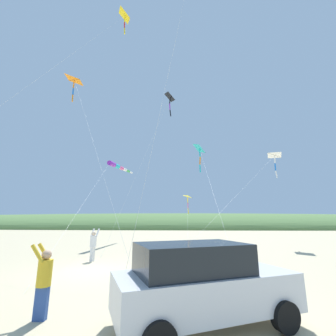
{
  "coord_description": "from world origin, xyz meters",
  "views": [
    {
      "loc": [
        -11.54,
        -4.45,
        2.42
      ],
      "look_at": [
        8.27,
        -3.32,
        6.92
      ],
      "focal_mm": 24.25,
      "sensor_mm": 36.0,
      "label": 1
    }
  ],
  "objects_px": {
    "kite_windsock_orange_high_right": "(119,167)",
    "kite_delta_black_fish_shape": "(275,155)",
    "person_adult_flyer": "(93,243)",
    "cooler_box": "(202,287)",
    "kite_delta_long_streamer_right": "(188,197)",
    "kite_delta_white_trailing": "(200,149)",
    "kite_delta_blue_topmost": "(171,97)",
    "person_child_green_jacket": "(44,277)",
    "kite_delta_teal_far_right": "(75,80)",
    "kite_delta_red_high_left": "(125,16)",
    "parked_car": "(201,282)"
  },
  "relations": [
    {
      "from": "kite_delta_blue_topmost",
      "to": "kite_delta_teal_far_right",
      "type": "bearing_deg",
      "value": 145.19
    },
    {
      "from": "cooler_box",
      "to": "person_child_green_jacket",
      "type": "height_order",
      "value": "person_child_green_jacket"
    },
    {
      "from": "person_child_green_jacket",
      "to": "kite_delta_blue_topmost",
      "type": "xyz_separation_m",
      "value": [
        21.61,
        -2.28,
        17.51
      ]
    },
    {
      "from": "cooler_box",
      "to": "kite_delta_long_streamer_right",
      "type": "bearing_deg",
      "value": -0.27
    },
    {
      "from": "person_adult_flyer",
      "to": "kite_delta_long_streamer_right",
      "type": "xyz_separation_m",
      "value": [
        10.61,
        -6.01,
        3.76
      ]
    },
    {
      "from": "kite_delta_long_streamer_right",
      "to": "person_adult_flyer",
      "type": "bearing_deg",
      "value": 150.46
    },
    {
      "from": "parked_car",
      "to": "kite_delta_blue_topmost",
      "type": "height_order",
      "value": "kite_delta_blue_topmost"
    },
    {
      "from": "kite_delta_red_high_left",
      "to": "kite_windsock_orange_high_right",
      "type": "bearing_deg",
      "value": 14.56
    },
    {
      "from": "kite_delta_long_streamer_right",
      "to": "kite_windsock_orange_high_right",
      "type": "bearing_deg",
      "value": 98.33
    },
    {
      "from": "kite_windsock_orange_high_right",
      "to": "person_child_green_jacket",
      "type": "bearing_deg",
      "value": -169.9
    },
    {
      "from": "kite_windsock_orange_high_right",
      "to": "person_adult_flyer",
      "type": "bearing_deg",
      "value": -172.03
    },
    {
      "from": "person_child_green_jacket",
      "to": "kite_delta_blue_topmost",
      "type": "distance_m",
      "value": 27.91
    },
    {
      "from": "kite_delta_red_high_left",
      "to": "person_adult_flyer",
      "type": "bearing_deg",
      "value": 170.64
    },
    {
      "from": "person_child_green_jacket",
      "to": "kite_delta_long_streamer_right",
      "type": "relative_size",
      "value": 0.12
    },
    {
      "from": "kite_delta_red_high_left",
      "to": "kite_delta_black_fish_shape",
      "type": "height_order",
      "value": "kite_delta_red_high_left"
    },
    {
      "from": "kite_windsock_orange_high_right",
      "to": "kite_delta_black_fish_shape",
      "type": "distance_m",
      "value": 16.0
    },
    {
      "from": "person_child_green_jacket",
      "to": "kite_delta_teal_far_right",
      "type": "height_order",
      "value": "kite_delta_teal_far_right"
    },
    {
      "from": "kite_delta_long_streamer_right",
      "to": "kite_delta_red_high_left",
      "type": "bearing_deg",
      "value": 144.88
    },
    {
      "from": "parked_car",
      "to": "person_adult_flyer",
      "type": "height_order",
      "value": "person_adult_flyer"
    },
    {
      "from": "parked_car",
      "to": "kite_delta_teal_far_right",
      "type": "height_order",
      "value": "kite_delta_teal_far_right"
    },
    {
      "from": "parked_car",
      "to": "kite_windsock_orange_high_right",
      "type": "distance_m",
      "value": 20.16
    },
    {
      "from": "person_child_green_jacket",
      "to": "kite_delta_long_streamer_right",
      "type": "xyz_separation_m",
      "value": [
        18.52,
        -4.24,
        3.8
      ]
    },
    {
      "from": "kite_delta_white_trailing",
      "to": "kite_delta_blue_topmost",
      "type": "xyz_separation_m",
      "value": [
        6.54,
        3.14,
        9.4
      ]
    },
    {
      "from": "kite_delta_black_fish_shape",
      "to": "kite_delta_white_trailing",
      "type": "bearing_deg",
      "value": 97.57
    },
    {
      "from": "person_adult_flyer",
      "to": "kite_delta_red_high_left",
      "type": "bearing_deg",
      "value": -9.36
    },
    {
      "from": "kite_windsock_orange_high_right",
      "to": "kite_delta_red_high_left",
      "type": "bearing_deg",
      "value": -165.44
    },
    {
      "from": "kite_delta_black_fish_shape",
      "to": "kite_delta_blue_topmost",
      "type": "xyz_separation_m",
      "value": [
        5.56,
        10.54,
        9.91
      ]
    },
    {
      "from": "person_child_green_jacket",
      "to": "kite_delta_red_high_left",
      "type": "distance_m",
      "value": 22.11
    },
    {
      "from": "person_adult_flyer",
      "to": "kite_delta_white_trailing",
      "type": "height_order",
      "value": "kite_delta_white_trailing"
    },
    {
      "from": "kite_delta_long_streamer_right",
      "to": "kite_delta_black_fish_shape",
      "type": "bearing_deg",
      "value": -105.99
    },
    {
      "from": "cooler_box",
      "to": "kite_delta_long_streamer_right",
      "type": "xyz_separation_m",
      "value": [
        16.28,
        -0.08,
        4.57
      ]
    },
    {
      "from": "kite_delta_black_fish_shape",
      "to": "person_child_green_jacket",
      "type": "bearing_deg",
      "value": 141.4
    },
    {
      "from": "kite_delta_white_trailing",
      "to": "kite_delta_teal_far_right",
      "type": "relative_size",
      "value": 1.05
    },
    {
      "from": "kite_delta_white_trailing",
      "to": "kite_delta_black_fish_shape",
      "type": "relative_size",
      "value": 1.15
    },
    {
      "from": "kite_delta_red_high_left",
      "to": "kite_delta_long_streamer_right",
      "type": "distance_m",
      "value": 18.33
    },
    {
      "from": "person_child_green_jacket",
      "to": "kite_windsock_orange_high_right",
      "type": "distance_m",
      "value": 19.02
    },
    {
      "from": "person_adult_flyer",
      "to": "kite_delta_teal_far_right",
      "type": "height_order",
      "value": "kite_delta_teal_far_right"
    },
    {
      "from": "kite_delta_teal_far_right",
      "to": "kite_delta_blue_topmost",
      "type": "xyz_separation_m",
      "value": [
        11.03,
        -7.67,
        4.53
      ]
    },
    {
      "from": "kite_delta_white_trailing",
      "to": "person_adult_flyer",
      "type": "bearing_deg",
      "value": 134.91
    },
    {
      "from": "kite_delta_white_trailing",
      "to": "kite_delta_blue_topmost",
      "type": "distance_m",
      "value": 11.88
    },
    {
      "from": "kite_delta_white_trailing",
      "to": "kite_delta_teal_far_right",
      "type": "xyz_separation_m",
      "value": [
        -4.49,
        10.81,
        4.87
      ]
    },
    {
      "from": "parked_car",
      "to": "kite_delta_long_streamer_right",
      "type": "xyz_separation_m",
      "value": [
        18.61,
        -0.27,
        3.83
      ]
    },
    {
      "from": "kite_delta_red_high_left",
      "to": "kite_delta_blue_topmost",
      "type": "distance_m",
      "value": 11.74
    },
    {
      "from": "kite_delta_black_fish_shape",
      "to": "person_adult_flyer",
      "type": "bearing_deg",
      "value": 119.19
    },
    {
      "from": "kite_delta_red_high_left",
      "to": "parked_car",
      "type": "bearing_deg",
      "value": -153.61
    },
    {
      "from": "parked_car",
      "to": "kite_delta_teal_far_right",
      "type": "distance_m",
      "value": 19.26
    },
    {
      "from": "cooler_box",
      "to": "kite_windsock_orange_high_right",
      "type": "height_order",
      "value": "kite_windsock_orange_high_right"
    },
    {
      "from": "cooler_box",
      "to": "kite_delta_white_trailing",
      "type": "relative_size",
      "value": 0.04
    },
    {
      "from": "kite_delta_teal_far_right",
      "to": "kite_delta_black_fish_shape",
      "type": "bearing_deg",
      "value": -73.26
    },
    {
      "from": "person_child_green_jacket",
      "to": "kite_delta_red_high_left",
      "type": "relative_size",
      "value": 0.09
    }
  ]
}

